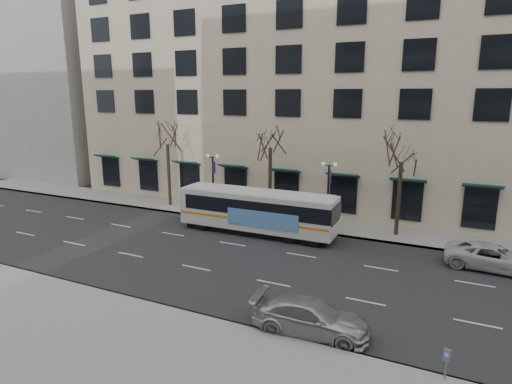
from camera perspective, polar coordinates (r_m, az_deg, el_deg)
The scene contains 13 objects.
ground at distance 27.93m, azimuth -5.40°, elevation -8.36°, with size 160.00×160.00×0.00m, color black.
sidewalk_far at distance 33.96m, azimuth 9.78°, elevation -4.46°, with size 80.00×4.00×0.15m, color gray.
building_hotel at distance 46.03m, azimuth 5.84°, elevation 15.21°, with size 40.00×20.00×24.00m, color #C2B394.
building_far_upblock at distance 67.32m, azimuth -25.58°, elevation 15.02°, with size 28.00×20.00×28.00m, color #999993.
tree_far_left at distance 39.08m, azimuth -11.78°, elevation 7.65°, with size 3.60×3.60×8.34m.
tree_far_mid at distance 34.04m, azimuth 1.94°, elevation 7.51°, with size 3.60×3.60×8.55m.
tree_far_right at distance 31.54m, azimuth 18.94°, elevation 5.51°, with size 3.60×3.60×8.06m.
lamp_post_left at distance 36.35m, azimuth -5.74°, elevation 1.49°, with size 1.22×0.45×5.21m.
lamp_post_right at distance 32.47m, azimuth 9.61°, elevation -0.02°, with size 1.22×0.45×5.21m.
city_bus at distance 31.47m, azimuth 0.25°, elevation -2.48°, with size 11.87×2.71×3.21m.
silver_car at distance 19.33m, azimuth 7.33°, elevation -16.19°, with size 2.08×5.11×1.48m, color #B5B8BD.
white_pickup at distance 29.04m, azimuth 29.05°, elevation -7.61°, with size 2.44×5.28×1.47m, color #BEBEBE.
pay_station at distance 17.60m, azimuth 24.10°, elevation -19.52°, with size 0.29×0.23×1.17m.
Camera 1 is at (13.36, -22.34, 10.12)m, focal length 30.00 mm.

